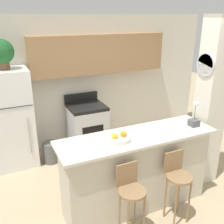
% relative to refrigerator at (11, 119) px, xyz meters
% --- Properties ---
extents(ground_plane, '(14.00, 14.00, 0.00)m').
position_rel_refrigerator_xyz_m(ground_plane, '(1.40, -1.88, -0.86)').
color(ground_plane, tan).
extents(wall_back, '(5.60, 0.38, 2.55)m').
position_rel_refrigerator_xyz_m(wall_back, '(1.53, 0.30, 0.65)').
color(wall_back, silver).
rests_on(wall_back, ground_plane).
extents(pillar_right, '(0.38, 0.33, 2.55)m').
position_rel_refrigerator_xyz_m(pillar_right, '(2.70, -1.77, 0.42)').
color(pillar_right, silver).
rests_on(pillar_right, ground_plane).
extents(counter_bar, '(2.11, 0.62, 1.09)m').
position_rel_refrigerator_xyz_m(counter_bar, '(1.40, -1.88, -0.31)').
color(counter_bar, beige).
rests_on(counter_bar, ground_plane).
extents(refrigerator, '(0.72, 0.66, 1.71)m').
position_rel_refrigerator_xyz_m(refrigerator, '(0.00, 0.00, 0.00)').
color(refrigerator, white).
rests_on(refrigerator, ground_plane).
extents(stove_range, '(0.69, 0.66, 1.07)m').
position_rel_refrigerator_xyz_m(stove_range, '(1.37, 0.00, -0.40)').
color(stove_range, silver).
rests_on(stove_range, ground_plane).
extents(bar_stool_left, '(0.32, 0.32, 0.95)m').
position_rel_refrigerator_xyz_m(bar_stool_left, '(1.06, -2.32, -0.23)').
color(bar_stool_left, olive).
rests_on(bar_stool_left, ground_plane).
extents(bar_stool_right, '(0.32, 0.32, 0.95)m').
position_rel_refrigerator_xyz_m(bar_stool_right, '(1.73, -2.32, -0.23)').
color(bar_stool_right, olive).
rests_on(bar_stool_right, ground_plane).
extents(potted_plant_on_fridge, '(0.39, 0.39, 0.48)m').
position_rel_refrigerator_xyz_m(potted_plant_on_fridge, '(-0.00, 0.00, 1.12)').
color(potted_plant_on_fridge, brown).
rests_on(potted_plant_on_fridge, refrigerator).
extents(orchid_vase, '(0.12, 0.12, 0.36)m').
position_rel_refrigerator_xyz_m(orchid_vase, '(2.25, -1.95, 0.33)').
color(orchid_vase, '#4C4C51').
rests_on(orchid_vase, counter_bar).
extents(fruit_bowl, '(0.28, 0.28, 0.12)m').
position_rel_refrigerator_xyz_m(fruit_bowl, '(1.11, -1.92, 0.27)').
color(fruit_bowl, silver).
rests_on(fruit_bowl, counter_bar).
extents(trash_bin, '(0.28, 0.28, 0.38)m').
position_rel_refrigerator_xyz_m(trash_bin, '(0.58, -0.22, -0.67)').
color(trash_bin, '#59595B').
rests_on(trash_bin, ground_plane).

